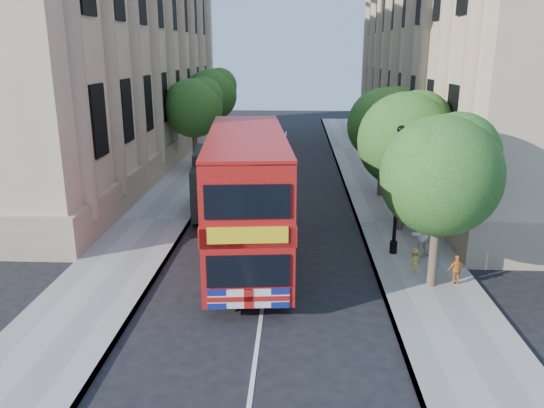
# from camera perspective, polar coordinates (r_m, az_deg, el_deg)

# --- Properties ---
(ground) EXTENTS (120.00, 120.00, 0.00)m
(ground) POSITION_cam_1_polar(r_m,az_deg,el_deg) (16.34, -1.33, -13.08)
(ground) COLOR black
(ground) RESTS_ON ground
(pavement_right) EXTENTS (3.50, 80.00, 0.12)m
(pavement_right) POSITION_cam_1_polar(r_m,az_deg,el_deg) (25.92, 13.00, -2.06)
(pavement_right) COLOR gray
(pavement_right) RESTS_ON ground
(pavement_left) EXTENTS (3.50, 80.00, 0.12)m
(pavement_left) POSITION_cam_1_polar(r_m,az_deg,el_deg) (26.37, -12.40, -1.71)
(pavement_left) COLOR gray
(pavement_left) RESTS_ON ground
(building_right) EXTENTS (12.00, 38.00, 18.00)m
(building_right) POSITION_cam_1_polar(r_m,az_deg,el_deg) (40.32, 22.04, 16.50)
(building_right) COLOR tan
(building_right) RESTS_ON ground
(building_left) EXTENTS (12.00, 38.00, 18.00)m
(building_left) POSITION_cam_1_polar(r_m,az_deg,el_deg) (41.01, -19.43, 16.72)
(building_left) COLOR tan
(building_left) RESTS_ON ground
(tree_right_near) EXTENTS (4.00, 4.00, 6.08)m
(tree_right_near) POSITION_cam_1_polar(r_m,az_deg,el_deg) (18.30, 17.87, 3.61)
(tree_right_near) COLOR #473828
(tree_right_near) RESTS_ON ground
(tree_right_mid) EXTENTS (4.20, 4.20, 6.37)m
(tree_right_mid) POSITION_cam_1_polar(r_m,az_deg,el_deg) (24.01, 14.28, 7.20)
(tree_right_mid) COLOR #473828
(tree_right_mid) RESTS_ON ground
(tree_right_far) EXTENTS (4.00, 4.00, 6.15)m
(tree_right_far) POSITION_cam_1_polar(r_m,az_deg,el_deg) (29.88, 12.02, 8.76)
(tree_right_far) COLOR #473828
(tree_right_far) RESTS_ON ground
(tree_left_far) EXTENTS (4.00, 4.00, 6.30)m
(tree_left_far) POSITION_cam_1_polar(r_m,az_deg,el_deg) (37.09, -8.39, 10.52)
(tree_left_far) COLOR #473828
(tree_left_far) RESTS_ON ground
(tree_left_back) EXTENTS (4.20, 4.20, 6.65)m
(tree_left_back) POSITION_cam_1_polar(r_m,az_deg,el_deg) (44.92, -6.47, 11.89)
(tree_left_back) COLOR #473828
(tree_left_back) RESTS_ON ground
(lamp_post) EXTENTS (0.32, 0.32, 5.16)m
(lamp_post) POSITION_cam_1_polar(r_m,az_deg,el_deg) (21.33, 13.28, 0.85)
(lamp_post) COLOR black
(lamp_post) RESTS_ON pavement_right
(double_decker_bus) EXTENTS (3.80, 10.89, 4.93)m
(double_decker_bus) POSITION_cam_1_polar(r_m,az_deg,el_deg) (20.48, -2.70, 1.27)
(double_decker_bus) COLOR #A60E0B
(double_decker_bus) RESTS_ON ground
(box_van) EXTENTS (2.78, 5.73, 3.17)m
(box_van) POSITION_cam_1_polar(r_m,az_deg,el_deg) (26.74, -5.87, 2.16)
(box_van) COLOR black
(box_van) RESTS_ON ground
(police_constable) EXTENTS (0.64, 0.45, 1.66)m
(police_constable) POSITION_cam_1_polar(r_m,az_deg,el_deg) (16.91, -3.51, -8.90)
(police_constable) COLOR black
(police_constable) RESTS_ON ground
(woman_pedestrian) EXTENTS (1.13, 1.09, 1.84)m
(woman_pedestrian) POSITION_cam_1_polar(r_m,az_deg,el_deg) (21.70, 15.58, -3.12)
(woman_pedestrian) COLOR white
(woman_pedestrian) RESTS_ON pavement_right
(child_a) EXTENTS (0.64, 0.30, 1.06)m
(child_a) POSITION_cam_1_polar(r_m,az_deg,el_deg) (19.66, 19.26, -6.70)
(child_a) COLOR orange
(child_a) RESTS_ON pavement_right
(child_b) EXTENTS (0.70, 0.59, 0.93)m
(child_b) POSITION_cam_1_polar(r_m,az_deg,el_deg) (20.23, 15.05, -5.86)
(child_b) COLOR gold
(child_b) RESTS_ON pavement_right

